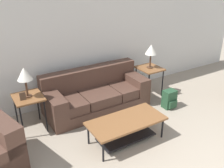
{
  "coord_description": "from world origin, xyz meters",
  "views": [
    {
      "loc": [
        -2.26,
        -0.59,
        2.63
      ],
      "look_at": [
        -0.17,
        2.84,
        0.8
      ],
      "focal_mm": 40.0,
      "sensor_mm": 36.0,
      "label": 1
    }
  ],
  "objects_px": {
    "side_table_right": "(150,71)",
    "backpack": "(169,99)",
    "couch": "(96,95)",
    "side_table_left": "(28,100)",
    "table_lamp_right": "(151,50)",
    "table_lamp_left": "(24,75)",
    "coffee_table": "(126,125)"
  },
  "relations": [
    {
      "from": "couch",
      "to": "side_table_left",
      "type": "relative_size",
      "value": 3.21
    },
    {
      "from": "coffee_table",
      "to": "backpack",
      "type": "height_order",
      "value": "coffee_table"
    },
    {
      "from": "couch",
      "to": "backpack",
      "type": "relative_size",
      "value": 5.43
    },
    {
      "from": "table_lamp_left",
      "to": "backpack",
      "type": "relative_size",
      "value": 1.38
    },
    {
      "from": "coffee_table",
      "to": "table_lamp_right",
      "type": "xyz_separation_m",
      "value": [
        1.43,
        1.18,
        0.76
      ]
    },
    {
      "from": "table_lamp_left",
      "to": "table_lamp_right",
      "type": "bearing_deg",
      "value": 0.0
    },
    {
      "from": "side_table_right",
      "to": "backpack",
      "type": "height_order",
      "value": "side_table_right"
    },
    {
      "from": "side_table_right",
      "to": "table_lamp_left",
      "type": "height_order",
      "value": "table_lamp_left"
    },
    {
      "from": "couch",
      "to": "backpack",
      "type": "height_order",
      "value": "couch"
    },
    {
      "from": "backpack",
      "to": "coffee_table",
      "type": "bearing_deg",
      "value": -161.73
    },
    {
      "from": "backpack",
      "to": "table_lamp_left",
      "type": "bearing_deg",
      "value": 165.02
    },
    {
      "from": "couch",
      "to": "table_lamp_right",
      "type": "distance_m",
      "value": 1.55
    },
    {
      "from": "coffee_table",
      "to": "backpack",
      "type": "relative_size",
      "value": 3.31
    },
    {
      "from": "table_lamp_left",
      "to": "backpack",
      "type": "xyz_separation_m",
      "value": [
        2.66,
        -0.71,
        -0.87
      ]
    },
    {
      "from": "table_lamp_left",
      "to": "backpack",
      "type": "bearing_deg",
      "value": -14.98
    },
    {
      "from": "table_lamp_right",
      "to": "backpack",
      "type": "height_order",
      "value": "table_lamp_right"
    },
    {
      "from": "couch",
      "to": "backpack",
      "type": "distance_m",
      "value": 1.53
    },
    {
      "from": "side_table_right",
      "to": "backpack",
      "type": "relative_size",
      "value": 1.7
    },
    {
      "from": "side_table_left",
      "to": "side_table_right",
      "type": "relative_size",
      "value": 1.0
    },
    {
      "from": "backpack",
      "to": "side_table_left",
      "type": "bearing_deg",
      "value": 165.02
    },
    {
      "from": "side_table_left",
      "to": "table_lamp_right",
      "type": "relative_size",
      "value": 1.23
    },
    {
      "from": "table_lamp_left",
      "to": "table_lamp_right",
      "type": "xyz_separation_m",
      "value": [
        2.69,
        0.0,
        0.0
      ]
    },
    {
      "from": "coffee_table",
      "to": "side_table_left",
      "type": "height_order",
      "value": "side_table_left"
    },
    {
      "from": "table_lamp_left",
      "to": "table_lamp_right",
      "type": "height_order",
      "value": "same"
    },
    {
      "from": "coffee_table",
      "to": "side_table_right",
      "type": "relative_size",
      "value": 1.95
    },
    {
      "from": "table_lamp_right",
      "to": "backpack",
      "type": "bearing_deg",
      "value": -91.9
    },
    {
      "from": "table_lamp_left",
      "to": "backpack",
      "type": "distance_m",
      "value": 2.89
    },
    {
      "from": "table_lamp_left",
      "to": "backpack",
      "type": "height_order",
      "value": "table_lamp_left"
    },
    {
      "from": "couch",
      "to": "side_table_right",
      "type": "relative_size",
      "value": 3.21
    },
    {
      "from": "coffee_table",
      "to": "table_lamp_right",
      "type": "height_order",
      "value": "table_lamp_right"
    },
    {
      "from": "table_lamp_right",
      "to": "couch",
      "type": "bearing_deg",
      "value": 177.38
    },
    {
      "from": "table_lamp_right",
      "to": "table_lamp_left",
      "type": "bearing_deg",
      "value": 180.0
    }
  ]
}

